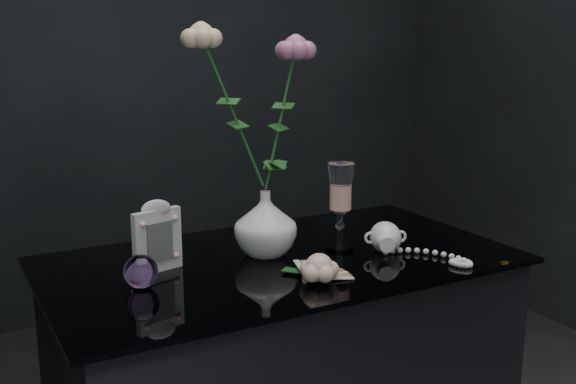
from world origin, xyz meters
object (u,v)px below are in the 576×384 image
picture_frame (157,236)px  pearl_jar (386,236)px  loose_rose (319,268)px  vase (266,223)px  wine_glass (340,207)px  paperweight (141,271)px

picture_frame → pearl_jar: picture_frame is taller
loose_rose → pearl_jar: pearl_jar is taller
vase → picture_frame: (-0.25, 0.01, 0.00)m
loose_rose → pearl_jar: size_ratio=0.68×
wine_glass → pearl_jar: size_ratio=0.79×
vase → paperweight: 0.32m
wine_glass → paperweight: bearing=-177.3°
picture_frame → loose_rose: size_ratio=0.88×
vase → paperweight: (-0.31, -0.07, -0.04)m
wine_glass → pearl_jar: 0.13m
pearl_jar → loose_rose: bearing=-136.7°
wine_glass → loose_rose: size_ratio=1.16×
picture_frame → loose_rose: 0.35m
paperweight → vase: bearing=12.5°
picture_frame → pearl_jar: (0.51, -0.12, -0.04)m
wine_glass → loose_rose: bearing=-133.7°
paperweight → loose_rose: (0.33, -0.14, -0.00)m
vase → paperweight: bearing=-167.5°
paperweight → picture_frame: bearing=52.7°
pearl_jar → paperweight: bearing=-163.7°
picture_frame → pearl_jar: bearing=-28.0°
wine_glass → picture_frame: size_ratio=1.32×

